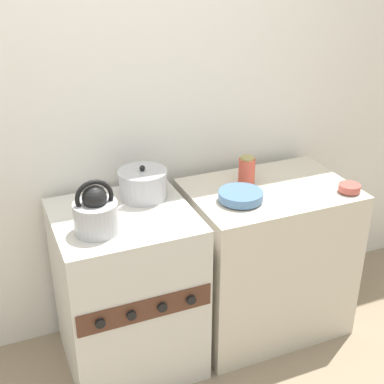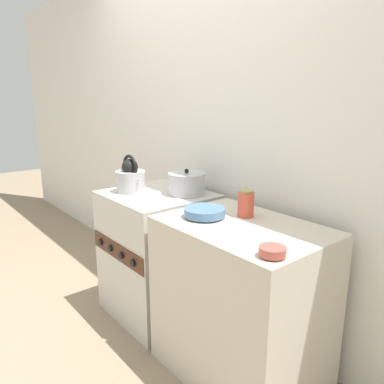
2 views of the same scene
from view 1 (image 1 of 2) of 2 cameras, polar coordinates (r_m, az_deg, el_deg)
name	(u,v)px [view 1 (image 1 of 2)]	position (r m, az deg, el deg)	size (l,w,h in m)	color
wall_back	(96,108)	(2.65, -10.16, 8.85)	(7.00, 0.06, 2.50)	silver
stove	(128,290)	(2.70, -6.89, -10.35)	(0.64, 0.63, 0.85)	beige
counter	(265,258)	(2.94, 7.83, -7.01)	(0.83, 0.59, 0.84)	beige
kettle	(96,212)	(2.30, -10.19, -2.16)	(0.24, 0.19, 0.25)	#B2B2B7
cooking_pot	(143,184)	(2.59, -5.25, 0.86)	(0.24, 0.24, 0.17)	#B2B2B7
enamel_bowl	(241,196)	(2.58, 5.21, -0.40)	(0.22, 0.22, 0.05)	#4C729E
small_ceramic_bowl	(349,188)	(2.77, 16.44, 0.43)	(0.11, 0.11, 0.04)	#B75147
storage_jar	(247,170)	(2.75, 5.86, 2.33)	(0.08, 0.08, 0.14)	#CC4C38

